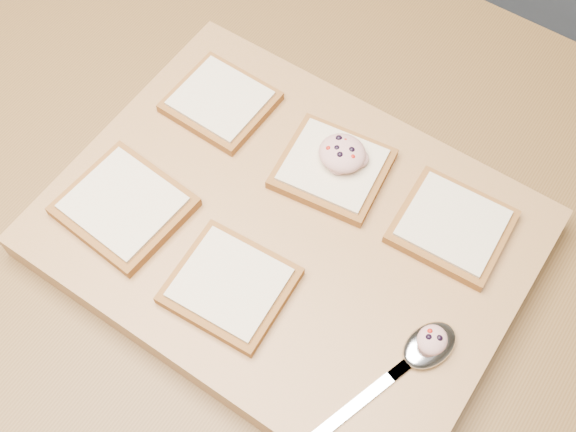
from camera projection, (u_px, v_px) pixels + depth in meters
The scene contains 11 objects.
ground at pixel (291, 401), 1.61m from camera, with size 4.00×4.00×0.00m, color #515459.
island_counter at pixel (292, 332), 1.21m from camera, with size 2.00×0.80×0.90m.
cutting_board at pixel (288, 233), 0.78m from camera, with size 0.49×0.37×0.04m, color #A06F44.
bread_far_left at pixel (221, 102), 0.83m from camera, with size 0.11×0.10×0.02m.
bread_far_center at pixel (333, 168), 0.79m from camera, with size 0.13×0.12×0.02m.
bread_far_right at pixel (452, 226), 0.75m from camera, with size 0.12×0.11×0.02m.
bread_near_left at pixel (124, 206), 0.76m from camera, with size 0.13×0.12×0.02m.
bread_near_center at pixel (230, 285), 0.72m from camera, with size 0.12×0.11×0.02m.
tuna_salad_dollop at pixel (342, 153), 0.77m from camera, with size 0.05×0.05×0.02m.
spoon at pixel (418, 354), 0.69m from camera, with size 0.09×0.20×0.01m.
spoon_salad at pixel (432, 340), 0.68m from camera, with size 0.03×0.03×0.02m.
Camera 1 is at (0.23, -0.35, 1.61)m, focal length 45.00 mm.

